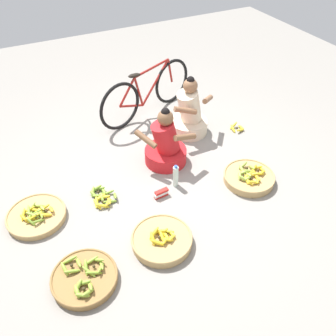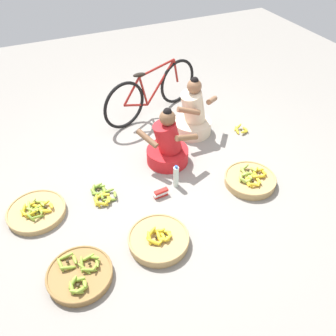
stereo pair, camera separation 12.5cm
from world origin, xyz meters
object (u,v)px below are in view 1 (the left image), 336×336
Objects in this scene: loose_bananas_near_vendor at (102,197)px; banana_basket_back_left at (162,240)px; vendor_woman_front at (166,146)px; vendor_woman_behind at (189,115)px; bicycle_leaning at (147,92)px; banana_basket_mid_right at (249,177)px; water_bottle at (176,176)px; banana_basket_back_right at (85,278)px; banana_basket_front_center at (36,216)px; packet_carton_stack at (161,194)px; loose_bananas_front_left at (237,128)px.

banana_basket_back_left is at bearing -68.71° from loose_bananas_near_vendor.
loose_bananas_near_vendor is (-0.93, -0.28, -0.21)m from vendor_woman_front.
vendor_woman_behind reaches higher than bicycle_leaning.
banana_basket_mid_right is at bearing -47.06° from vendor_woman_front.
vendor_woman_behind is 2.83× the size of water_bottle.
banana_basket_mid_right is 0.87m from water_bottle.
loose_bananas_near_vendor is 0.86m from water_bottle.
bicycle_leaning is at bearing 54.36° from banana_basket_back_right.
packet_carton_stack is (1.32, -0.29, 0.00)m from banana_basket_front_center.
banana_basket_mid_right is at bearing -12.50° from packet_carton_stack.
loose_bananas_near_vendor is (-1.65, 0.49, -0.03)m from banana_basket_mid_right.
bicycle_leaning is 8.38× the size of loose_bananas_front_left.
banana_basket_mid_right is at bearing -76.37° from bicycle_leaning.
water_bottle is (0.84, -0.17, 0.11)m from loose_bananas_near_vendor.
loose_bananas_front_left is 0.66× the size of water_bottle.
banana_basket_front_center is at bearing 167.43° from packet_carton_stack.
vendor_woman_front is at bearing -102.95° from bicycle_leaning.
water_bottle is at bearing 53.39° from banana_basket_back_left.
loose_bananas_front_left is (2.61, 1.37, -0.02)m from banana_basket_back_right.
banana_basket_back_left is 1.37m from banana_basket_front_center.
loose_bananas_near_vendor is at bearing 62.81° from banana_basket_back_right.
vendor_woman_front is at bearing -171.83° from loose_bananas_front_left.
vendor_woman_front is 0.47× the size of bicycle_leaning.
loose_bananas_near_vendor is at bearing -163.29° from vendor_woman_front.
banana_basket_back_left is at bearing -40.36° from banana_basket_front_center.
banana_basket_back_right is at bearing -148.67° from packet_carton_stack.
banana_basket_back_left is (-0.86, -2.25, -0.30)m from bicycle_leaning.
banana_basket_front_center is 1.03× the size of banana_basket_back_right.
banana_basket_back_left is 0.98× the size of banana_basket_front_center.
packet_carton_stack is at bearing -158.26° from water_bottle.
water_bottle reaches higher than loose_bananas_near_vendor.
banana_basket_mid_right is at bearing -21.81° from water_bottle.
packet_carton_stack is (-0.58, -1.66, -0.31)m from bicycle_leaning.
packet_carton_stack is at bearing -12.57° from banana_basket_front_center.
banana_basket_back_right is at bearing -152.34° from loose_bananas_front_left.
loose_bananas_near_vendor is 2.19× the size of packet_carton_stack.
vendor_woman_behind is at bearing 37.43° from vendor_woman_front.
vendor_woman_front is 1.27× the size of banana_basket_back_left.
banana_basket_back_right reaches higher than loose_bananas_near_vendor.
vendor_woman_front reaches higher than banana_basket_back_right.
loose_bananas_near_vendor is at bearing 163.46° from banana_basket_mid_right.
loose_bananas_front_left is (1.21, 0.17, -0.21)m from vendor_woman_front.
banana_basket_back_right is at bearing -140.41° from vendor_woman_behind.
banana_basket_back_left reaches higher than loose_bananas_near_vendor.
vendor_woman_behind is 2.57m from banana_basket_back_right.
vendor_woman_front is 2.61× the size of water_bottle.
vendor_woman_behind is 1.34× the size of banana_basket_front_center.
banana_basket_front_center is at bearing 104.24° from banana_basket_back_right.
bicycle_leaning is at bearing 115.14° from vendor_woman_behind.
banana_basket_back_left reaches higher than loose_bananas_front_left.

